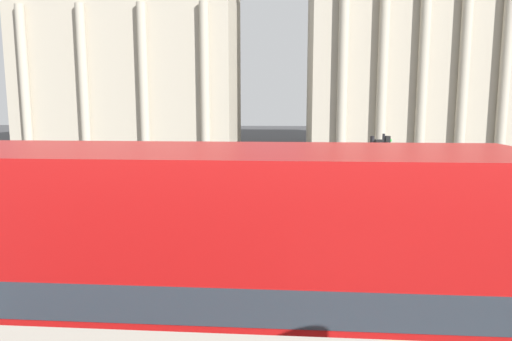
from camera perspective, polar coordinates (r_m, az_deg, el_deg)
The scene contains 8 objects.
double_decker_bus at distance 6.76m, azimuth -13.18°, elevation -12.55°, with size 10.27×2.73×4.08m.
plaza_building_left at distance 52.20m, azimuth -15.17°, elevation 12.25°, with size 22.94×11.65×17.20m.
plaza_building_right at distance 52.18m, azimuth 21.72°, elevation 14.93°, with size 26.63×16.21×22.58m.
traffic_light_near at distance 13.49m, azimuth 14.47°, elevation -1.39°, with size 0.42×0.24×3.79m.
traffic_light_mid at distance 21.17m, azimuth 15.78°, elevation 1.31°, with size 0.42×0.24×3.40m.
pedestrian_white at distance 32.70m, azimuth 25.43°, elevation 1.05°, with size 0.32×0.32×1.80m.
pedestrian_black at distance 35.12m, azimuth 9.29°, elevation 2.19°, with size 0.32×0.32×1.80m.
pedestrian_olive at distance 18.68m, azimuth 17.00°, elevation -3.63°, with size 0.32×0.32×1.65m.
Camera 1 is at (-1.12, -2.17, 4.66)m, focal length 32.00 mm.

